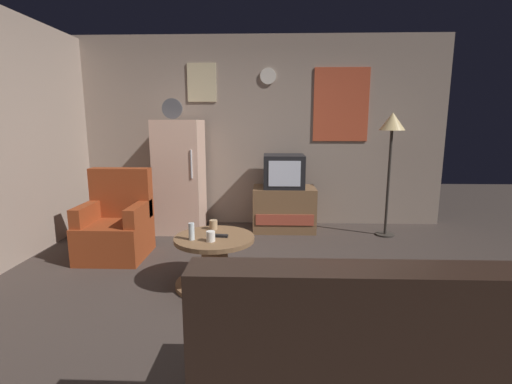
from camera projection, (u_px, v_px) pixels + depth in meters
ground_plane at (253, 298)px, 3.15m from camera, size 12.00×12.00×0.00m
wall_with_art at (260, 132)px, 5.30m from camera, size 5.20×0.12×2.65m
fridge at (180, 176)px, 5.00m from camera, size 0.60×0.62×1.77m
tv_stand at (284, 209)px, 5.09m from camera, size 0.84×0.53×0.60m
crt_tv at (284, 171)px, 4.99m from camera, size 0.54×0.51×0.44m
standing_lamp at (392, 131)px, 4.65m from camera, size 0.32×0.32×1.59m
coffee_table at (215, 261)px, 3.36m from camera, size 0.72×0.72×0.47m
wine_glass at (192, 231)px, 3.21m from camera, size 0.05×0.05×0.15m
mug_ceramic_white at (211, 236)px, 3.17m from camera, size 0.08×0.08×0.09m
mug_ceramic_tan at (213, 225)px, 3.53m from camera, size 0.08×0.08×0.09m
remote_control at (220, 236)px, 3.30m from camera, size 0.15×0.06×0.02m
armchair at (116, 226)px, 4.11m from camera, size 0.68×0.68×0.96m
couch at (378, 370)px, 1.77m from camera, size 1.70×0.80×0.92m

